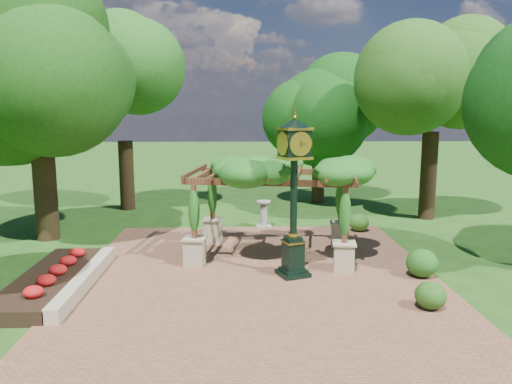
{
  "coord_description": "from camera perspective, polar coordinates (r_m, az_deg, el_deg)",
  "views": [
    {
      "loc": [
        -0.53,
        -12.29,
        4.67
      ],
      "look_at": [
        0.0,
        2.5,
        2.2
      ],
      "focal_mm": 35.0,
      "sensor_mm": 36.0,
      "label": 1
    }
  ],
  "objects": [
    {
      "name": "sundial",
      "position": [
        19.84,
        0.88,
        -2.74
      ],
      "size": [
        0.63,
        0.63,
        1.08
      ],
      "rotation": [
        0.0,
        0.0,
        0.06
      ],
      "color": "#9C9C94",
      "rests_on": "ground"
    },
    {
      "name": "pergola",
      "position": [
        15.62,
        1.87,
        2.02
      ],
      "size": [
        5.54,
        3.95,
        3.22
      ],
      "rotation": [
        0.0,
        0.0,
        -0.16
      ],
      "color": "tan",
      "rests_on": "brick_plaza"
    },
    {
      "name": "tree_north",
      "position": [
        25.01,
        7.26,
        9.11
      ],
      "size": [
        4.38,
        4.38,
        6.61
      ],
      "color": "#362615",
      "rests_on": "ground"
    },
    {
      "name": "border_wall",
      "position": [
        14.15,
        -18.92,
        -9.47
      ],
      "size": [
        0.35,
        5.0,
        0.4
      ],
      "primitive_type": "cube",
      "color": "#C6B793",
      "rests_on": "ground"
    },
    {
      "name": "ground",
      "position": [
        13.16,
        0.39,
        -11.31
      ],
      "size": [
        120.0,
        120.0,
        0.0
      ],
      "primitive_type": "plane",
      "color": "#1E4714",
      "rests_on": "ground"
    },
    {
      "name": "tree_west_far",
      "position": [
        23.89,
        -14.98,
        11.56
      ],
      "size": [
        3.91,
        3.91,
        8.28
      ],
      "color": "black",
      "rests_on": "ground"
    },
    {
      "name": "pedestal_clock",
      "position": [
        13.65,
        4.36,
        1.05
      ],
      "size": [
        1.13,
        1.13,
        4.47
      ],
      "rotation": [
        0.0,
        0.0,
        0.36
      ],
      "color": "black",
      "rests_on": "brick_plaza"
    },
    {
      "name": "tree_east_far",
      "position": [
        22.41,
        19.78,
        13.89
      ],
      "size": [
        4.87,
        4.87,
        9.6
      ],
      "color": "#312113",
      "rests_on": "ground"
    },
    {
      "name": "brick_plaza",
      "position": [
        14.09,
        0.22,
        -9.79
      ],
      "size": [
        10.0,
        12.0,
        0.04
      ],
      "primitive_type": "cube",
      "color": "brown",
      "rests_on": "ground"
    },
    {
      "name": "shrub_back",
      "position": [
        19.53,
        11.7,
        -3.42
      ],
      "size": [
        0.97,
        0.97,
        0.68
      ],
      "primitive_type": "ellipsoid",
      "rotation": [
        0.0,
        0.0,
        0.37
      ],
      "color": "#32681E",
      "rests_on": "brick_plaza"
    },
    {
      "name": "shrub_mid",
      "position": [
        14.76,
        18.45,
        -7.7
      ],
      "size": [
        1.0,
        1.0,
        0.79
      ],
      "primitive_type": "ellipsoid",
      "rotation": [
        0.0,
        0.0,
        0.16
      ],
      "color": "#1F5317",
      "rests_on": "brick_plaza"
    },
    {
      "name": "shrub_front",
      "position": [
        12.58,
        19.33,
        -11.07
      ],
      "size": [
        0.9,
        0.9,
        0.66
      ],
      "primitive_type": "ellipsoid",
      "rotation": [
        0.0,
        0.0,
        -0.27
      ],
      "color": "#244F16",
      "rests_on": "brick_plaza"
    },
    {
      "name": "tree_west_near",
      "position": [
        19.29,
        -23.93,
        15.13
      ],
      "size": [
        5.19,
        5.19,
        9.96
      ],
      "color": "#372716",
      "rests_on": "ground"
    },
    {
      "name": "flower_bed",
      "position": [
        14.44,
        -22.38,
        -9.38
      ],
      "size": [
        1.5,
        5.0,
        0.36
      ],
      "primitive_type": "cube",
      "color": "red",
      "rests_on": "ground"
    }
  ]
}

